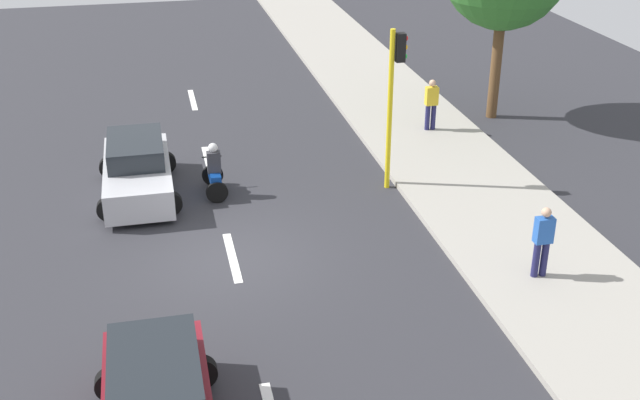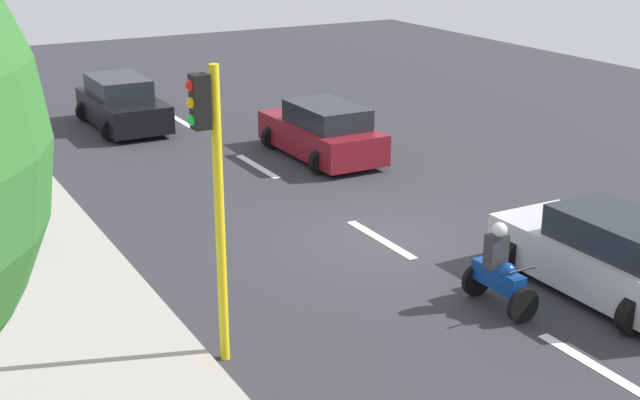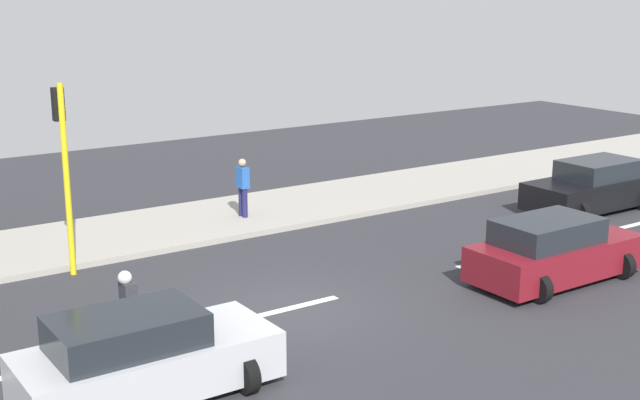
# 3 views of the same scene
# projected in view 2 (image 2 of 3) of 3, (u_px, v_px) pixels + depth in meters

# --- Properties ---
(ground_plane) EXTENTS (40.00, 60.00, 0.10)m
(ground_plane) POSITION_uv_depth(u_px,v_px,m) (381.00, 242.00, 17.97)
(ground_plane) COLOR #2D2D33
(sidewalk) EXTENTS (4.00, 60.00, 0.15)m
(sidewalk) POSITION_uv_depth(u_px,v_px,m) (32.00, 309.00, 14.73)
(sidewalk) COLOR #9E998E
(sidewalk) RESTS_ON ground
(lane_stripe_far_north) EXTENTS (0.20, 2.40, 0.01)m
(lane_stripe_far_north) POSITION_uv_depth(u_px,v_px,m) (178.00, 119.00, 27.89)
(lane_stripe_far_north) COLOR white
(lane_stripe_far_north) RESTS_ON ground
(lane_stripe_north) EXTENTS (0.20, 2.40, 0.01)m
(lane_stripe_north) POSITION_uv_depth(u_px,v_px,m) (257.00, 166.00, 22.92)
(lane_stripe_north) COLOR white
(lane_stripe_north) RESTS_ON ground
(lane_stripe_mid) EXTENTS (0.20, 2.40, 0.01)m
(lane_stripe_mid) POSITION_uv_depth(u_px,v_px,m) (381.00, 239.00, 17.95)
(lane_stripe_mid) COLOR white
(lane_stripe_mid) RESTS_ON ground
(lane_stripe_south) EXTENTS (0.20, 2.40, 0.01)m
(lane_stripe_south) POSITION_uv_depth(u_px,v_px,m) (598.00, 368.00, 12.98)
(lane_stripe_south) COLOR white
(lane_stripe_south) RESTS_ON ground
(car_silver) EXTENTS (2.19, 4.24, 1.52)m
(car_silver) POSITION_uv_depth(u_px,v_px,m) (609.00, 256.00, 15.25)
(car_silver) COLOR #B7B7BC
(car_silver) RESTS_ON ground
(car_black) EXTENTS (2.24, 4.21, 1.52)m
(car_black) POSITION_uv_depth(u_px,v_px,m) (122.00, 104.00, 26.75)
(car_black) COLOR black
(car_black) RESTS_ON ground
(car_maroon) EXTENTS (2.18, 4.24, 1.52)m
(car_maroon) POSITION_uv_depth(u_px,v_px,m) (322.00, 132.00, 23.52)
(car_maroon) COLOR maroon
(car_maroon) RESTS_ON ground
(motorcycle) EXTENTS (0.60, 1.30, 1.53)m
(motorcycle) POSITION_uv_depth(u_px,v_px,m) (499.00, 273.00, 14.73)
(motorcycle) COLOR black
(motorcycle) RESTS_ON ground
(pedestrian_near_signal) EXTENTS (0.40, 0.24, 1.69)m
(pedestrian_near_signal) POSITION_uv_depth(u_px,v_px,m) (21.00, 206.00, 16.73)
(pedestrian_near_signal) COLOR #1E1E4C
(pedestrian_near_signal) RESTS_ON sidewalk
(traffic_light_corner) EXTENTS (0.49, 0.24, 4.50)m
(traffic_light_corner) POSITION_uv_depth(u_px,v_px,m) (212.00, 175.00, 12.28)
(traffic_light_corner) COLOR yellow
(traffic_light_corner) RESTS_ON ground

